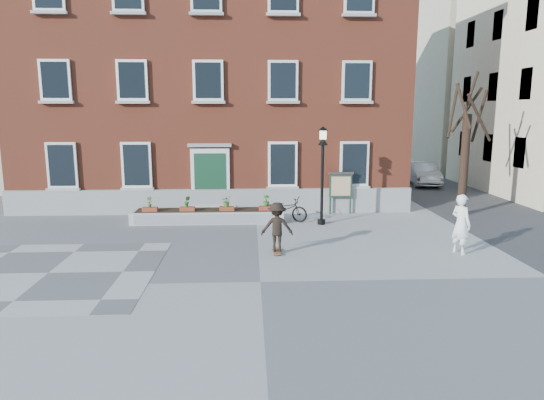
{
  "coord_description": "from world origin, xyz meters",
  "views": [
    {
      "loc": [
        -0.27,
        -12.41,
        4.55
      ],
      "look_at": [
        0.5,
        4.0,
        1.5
      ],
      "focal_mm": 32.0,
      "sensor_mm": 36.0,
      "label": 1
    }
  ],
  "objects_px": {
    "lamp_post": "(322,162)",
    "skateboarder": "(277,227)",
    "bystander": "(461,224)",
    "bicycle": "(285,209)",
    "parked_car": "(423,173)",
    "notice_board": "(341,186)"
  },
  "relations": [
    {
      "from": "bystander",
      "to": "skateboarder",
      "type": "height_order",
      "value": "bystander"
    },
    {
      "from": "notice_board",
      "to": "skateboarder",
      "type": "bearing_deg",
      "value": -118.07
    },
    {
      "from": "bystander",
      "to": "notice_board",
      "type": "distance_m",
      "value": 6.81
    },
    {
      "from": "notice_board",
      "to": "lamp_post",
      "type": "bearing_deg",
      "value": -119.7
    },
    {
      "from": "parked_car",
      "to": "skateboarder",
      "type": "height_order",
      "value": "skateboarder"
    },
    {
      "from": "bicycle",
      "to": "skateboarder",
      "type": "height_order",
      "value": "skateboarder"
    },
    {
      "from": "bystander",
      "to": "notice_board",
      "type": "relative_size",
      "value": 1.04
    },
    {
      "from": "lamp_post",
      "to": "skateboarder",
      "type": "xyz_separation_m",
      "value": [
        -2.03,
        -3.94,
        -1.67
      ]
    },
    {
      "from": "notice_board",
      "to": "skateboarder",
      "type": "distance_m",
      "value": 6.73
    },
    {
      "from": "lamp_post",
      "to": "notice_board",
      "type": "xyz_separation_m",
      "value": [
        1.13,
        1.99,
        -1.28
      ]
    },
    {
      "from": "bicycle",
      "to": "parked_car",
      "type": "relative_size",
      "value": 0.45
    },
    {
      "from": "bystander",
      "to": "lamp_post",
      "type": "relative_size",
      "value": 0.49
    },
    {
      "from": "lamp_post",
      "to": "parked_car",
      "type": "bearing_deg",
      "value": 52.52
    },
    {
      "from": "bicycle",
      "to": "skateboarder",
      "type": "bearing_deg",
      "value": -161.96
    },
    {
      "from": "bicycle",
      "to": "notice_board",
      "type": "relative_size",
      "value": 1.04
    },
    {
      "from": "bystander",
      "to": "lamp_post",
      "type": "height_order",
      "value": "lamp_post"
    },
    {
      "from": "bicycle",
      "to": "parked_car",
      "type": "height_order",
      "value": "parked_car"
    },
    {
      "from": "bicycle",
      "to": "lamp_post",
      "type": "relative_size",
      "value": 0.5
    },
    {
      "from": "bystander",
      "to": "skateboarder",
      "type": "relative_size",
      "value": 1.17
    },
    {
      "from": "bicycle",
      "to": "lamp_post",
      "type": "bearing_deg",
      "value": -90.19
    },
    {
      "from": "bicycle",
      "to": "notice_board",
      "type": "height_order",
      "value": "notice_board"
    },
    {
      "from": "bystander",
      "to": "skateboarder",
      "type": "xyz_separation_m",
      "value": [
        -5.87,
        0.32,
        -0.11
      ]
    }
  ]
}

